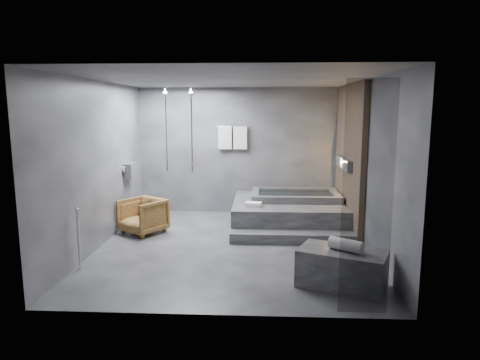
{
  "coord_description": "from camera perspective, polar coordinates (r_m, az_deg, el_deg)",
  "views": [
    {
      "loc": [
        0.5,
        -7.05,
        2.33
      ],
      "look_at": [
        0.12,
        0.3,
        1.1
      ],
      "focal_mm": 32.0,
      "sensor_mm": 36.0,
      "label": 1
    }
  ],
  "objects": [
    {
      "name": "rolled_towel",
      "position": [
        5.79,
        13.94,
        -8.41
      ],
      "size": [
        0.46,
        0.4,
        0.16
      ],
      "primitive_type": "cylinder",
      "rotation": [
        0.0,
        1.57,
        -0.64
      ],
      "color": "silver",
      "rests_on": "concrete_bench"
    },
    {
      "name": "driftwood_chair",
      "position": [
        8.32,
        -12.83,
        -4.7
      ],
      "size": [
        0.99,
        1.0,
        0.66
      ],
      "primitive_type": "imported",
      "rotation": [
        0.0,
        0.0,
        -0.6
      ],
      "color": "#492D12",
      "rests_on": "ground"
    },
    {
      "name": "room",
      "position": [
        7.32,
        2.1,
        4.75
      ],
      "size": [
        5.0,
        5.04,
        2.82
      ],
      "color": "#2C2C2E",
      "rests_on": "ground"
    },
    {
      "name": "tub_step",
      "position": [
        7.68,
        6.96,
        -7.59
      ],
      "size": [
        2.2,
        0.36,
        0.18
      ],
      "primitive_type": "cube",
      "color": "#313133",
      "rests_on": "ground"
    },
    {
      "name": "tub_deck",
      "position": [
        8.77,
        6.45,
        -4.33
      ],
      "size": [
        2.2,
        2.0,
        0.5
      ],
      "primitive_type": "cube",
      "color": "#313133",
      "rests_on": "ground"
    },
    {
      "name": "deck_towel",
      "position": [
        8.14,
        1.79,
        -3.27
      ],
      "size": [
        0.33,
        0.26,
        0.08
      ],
      "primitive_type": "cube",
      "rotation": [
        0.0,
        0.0,
        -0.15
      ],
      "color": "white",
      "rests_on": "tub_deck"
    },
    {
      "name": "concrete_bench",
      "position": [
        5.91,
        13.44,
        -11.39
      ],
      "size": [
        1.26,
        1.0,
        0.5
      ],
      "primitive_type": "cube",
      "rotation": [
        0.0,
        0.0,
        -0.41
      ],
      "color": "#313134",
      "rests_on": "ground"
    }
  ]
}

